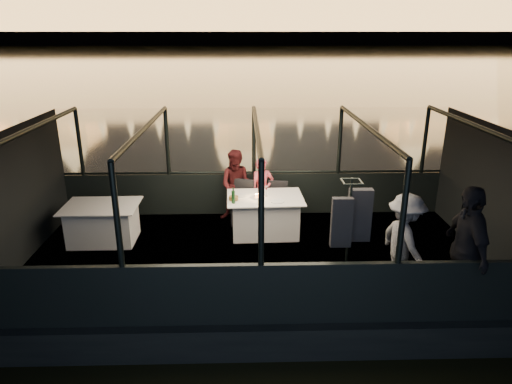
{
  "coord_description": "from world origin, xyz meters",
  "views": [
    {
      "loc": [
        -0.21,
        -7.28,
        4.27
      ],
      "look_at": [
        0.0,
        0.4,
        1.55
      ],
      "focal_mm": 32.0,
      "sensor_mm": 36.0,
      "label": 1
    }
  ],
  "objects_px": {
    "dining_table_central": "(265,215)",
    "coat_stand": "(347,242)",
    "person_woman_coral": "(262,186)",
    "chair_port_left": "(244,204)",
    "passenger_stripe": "(405,237)",
    "dining_table_aft": "(103,222)",
    "person_man_maroon": "(237,186)",
    "wine_bottle": "(233,196)",
    "passenger_dark": "(464,255)",
    "chair_port_right": "(278,203)"
  },
  "relations": [
    {
      "from": "dining_table_central",
      "to": "coat_stand",
      "type": "distance_m",
      "value": 2.59
    },
    {
      "from": "person_woman_coral",
      "to": "coat_stand",
      "type": "bearing_deg",
      "value": -84.4
    },
    {
      "from": "chair_port_left",
      "to": "dining_table_central",
      "type": "bearing_deg",
      "value": -28.14
    },
    {
      "from": "person_woman_coral",
      "to": "passenger_stripe",
      "type": "height_order",
      "value": "passenger_stripe"
    },
    {
      "from": "chair_port_left",
      "to": "coat_stand",
      "type": "xyz_separation_m",
      "value": [
        1.48,
        -2.74,
        0.45
      ]
    },
    {
      "from": "dining_table_aft",
      "to": "person_man_maroon",
      "type": "bearing_deg",
      "value": 21.21
    },
    {
      "from": "person_man_maroon",
      "to": "person_woman_coral",
      "type": "bearing_deg",
      "value": 8.09
    },
    {
      "from": "passenger_stripe",
      "to": "wine_bottle",
      "type": "bearing_deg",
      "value": 42.01
    },
    {
      "from": "dining_table_aft",
      "to": "chair_port_left",
      "type": "relative_size",
      "value": 1.51
    },
    {
      "from": "passenger_stripe",
      "to": "passenger_dark",
      "type": "bearing_deg",
      "value": -150.12
    },
    {
      "from": "dining_table_aft",
      "to": "passenger_dark",
      "type": "xyz_separation_m",
      "value": [
        5.69,
        -2.38,
        0.47
      ]
    },
    {
      "from": "coat_stand",
      "to": "dining_table_aft",
      "type": "bearing_deg",
      "value": 153.78
    },
    {
      "from": "passenger_stripe",
      "to": "person_woman_coral",
      "type": "bearing_deg",
      "value": 21.67
    },
    {
      "from": "coat_stand",
      "to": "passenger_stripe",
      "type": "distance_m",
      "value": 0.97
    },
    {
      "from": "coat_stand",
      "to": "person_man_maroon",
      "type": "relative_size",
      "value": 1.24
    },
    {
      "from": "person_man_maroon",
      "to": "dining_table_aft",
      "type": "bearing_deg",
      "value": -150.7
    },
    {
      "from": "chair_port_right",
      "to": "wine_bottle",
      "type": "height_order",
      "value": "wine_bottle"
    },
    {
      "from": "dining_table_aft",
      "to": "passenger_stripe",
      "type": "bearing_deg",
      "value": -19.16
    },
    {
      "from": "dining_table_aft",
      "to": "chair_port_left",
      "type": "height_order",
      "value": "chair_port_left"
    },
    {
      "from": "coat_stand",
      "to": "wine_bottle",
      "type": "distance_m",
      "value": 2.59
    },
    {
      "from": "dining_table_central",
      "to": "chair_port_right",
      "type": "relative_size",
      "value": 1.69
    },
    {
      "from": "dining_table_aft",
      "to": "wine_bottle",
      "type": "relative_size",
      "value": 4.58
    },
    {
      "from": "coat_stand",
      "to": "passenger_dark",
      "type": "bearing_deg",
      "value": -12.51
    },
    {
      "from": "dining_table_aft",
      "to": "person_woman_coral",
      "type": "bearing_deg",
      "value": 17.84
    },
    {
      "from": "person_woman_coral",
      "to": "dining_table_aft",
      "type": "bearing_deg",
      "value": -176.69
    },
    {
      "from": "dining_table_central",
      "to": "chair_port_left",
      "type": "xyz_separation_m",
      "value": [
        -0.4,
        0.45,
        0.06
      ]
    },
    {
      "from": "person_woman_coral",
      "to": "passenger_stripe",
      "type": "xyz_separation_m",
      "value": [
        2.04,
        -2.74,
        0.1
      ]
    },
    {
      "from": "chair_port_left",
      "to": "coat_stand",
      "type": "height_order",
      "value": "coat_stand"
    },
    {
      "from": "chair_port_left",
      "to": "person_man_maroon",
      "type": "distance_m",
      "value": 0.43
    },
    {
      "from": "passenger_stripe",
      "to": "wine_bottle",
      "type": "height_order",
      "value": "passenger_stripe"
    },
    {
      "from": "dining_table_central",
      "to": "dining_table_aft",
      "type": "distance_m",
      "value": 3.07
    },
    {
      "from": "dining_table_aft",
      "to": "person_woman_coral",
      "type": "xyz_separation_m",
      "value": [
        3.03,
        0.98,
        0.36
      ]
    },
    {
      "from": "chair_port_left",
      "to": "passenger_stripe",
      "type": "distance_m",
      "value": 3.48
    },
    {
      "from": "dining_table_aft",
      "to": "wine_bottle",
      "type": "xyz_separation_m",
      "value": [
        2.46,
        -0.06,
        0.53
      ]
    },
    {
      "from": "person_woman_coral",
      "to": "chair_port_left",
      "type": "bearing_deg",
      "value": -159.0
    },
    {
      "from": "coat_stand",
      "to": "passenger_dark",
      "type": "relative_size",
      "value": 1.0
    },
    {
      "from": "wine_bottle",
      "to": "chair_port_left",
      "type": "bearing_deg",
      "value": 75.5
    },
    {
      "from": "coat_stand",
      "to": "person_man_maroon",
      "type": "bearing_deg",
      "value": 118.3
    },
    {
      "from": "dining_table_central",
      "to": "wine_bottle",
      "type": "bearing_deg",
      "value": -151.99
    },
    {
      "from": "dining_table_central",
      "to": "passenger_dark",
      "type": "height_order",
      "value": "passenger_dark"
    },
    {
      "from": "chair_port_left",
      "to": "passenger_dark",
      "type": "height_order",
      "value": "passenger_dark"
    },
    {
      "from": "dining_table_central",
      "to": "person_woman_coral",
      "type": "relative_size",
      "value": 1.09
    },
    {
      "from": "dining_table_aft",
      "to": "passenger_stripe",
      "type": "distance_m",
      "value": 5.39
    },
    {
      "from": "passenger_dark",
      "to": "wine_bottle",
      "type": "distance_m",
      "value": 3.98
    },
    {
      "from": "chair_port_right",
      "to": "person_woman_coral",
      "type": "relative_size",
      "value": 0.64
    },
    {
      "from": "person_woman_coral",
      "to": "passenger_stripe",
      "type": "bearing_deg",
      "value": -67.88
    },
    {
      "from": "chair_port_right",
      "to": "passenger_stripe",
      "type": "xyz_separation_m",
      "value": [
        1.72,
        -2.51,
        0.4
      ]
    },
    {
      "from": "person_man_maroon",
      "to": "chair_port_left",
      "type": "bearing_deg",
      "value": -54.42
    },
    {
      "from": "dining_table_aft",
      "to": "passenger_stripe",
      "type": "xyz_separation_m",
      "value": [
        5.07,
        -1.76,
        0.47
      ]
    },
    {
      "from": "dining_table_aft",
      "to": "person_woman_coral",
      "type": "distance_m",
      "value": 3.21
    }
  ]
}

